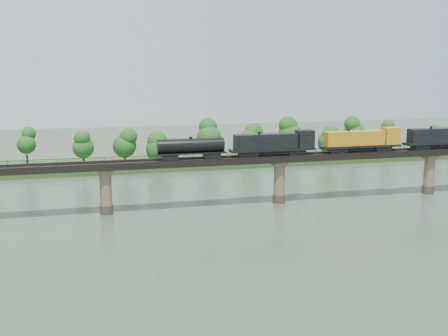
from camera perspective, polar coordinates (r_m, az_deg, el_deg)
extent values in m
plane|color=#334234|center=(107.01, 11.06, -7.32)|extent=(400.00, 400.00, 0.00)
cube|color=#26451B|center=(185.01, -0.15, 0.76)|extent=(300.00, 24.00, 1.60)
cylinder|color=#473A2D|center=(125.93, -11.84, -4.13)|extent=(3.00, 3.00, 2.00)
cylinder|color=#7D6A52|center=(124.87, -11.92, -2.13)|extent=(2.60, 2.60, 9.00)
cube|color=#7D6A52|center=(124.06, -11.99, -0.33)|extent=(3.20, 3.20, 1.00)
cylinder|color=#473A2D|center=(133.40, 5.60, -3.12)|extent=(3.00, 3.00, 2.00)
cylinder|color=#7D6A52|center=(132.40, 5.64, -1.22)|extent=(2.60, 2.60, 9.00)
cube|color=#7D6A52|center=(131.63, 5.67, 0.48)|extent=(3.20, 3.20, 1.00)
cylinder|color=#473A2D|center=(151.43, 20.01, -2.05)|extent=(3.00, 3.00, 2.00)
cylinder|color=#7D6A52|center=(150.55, 20.12, -0.38)|extent=(2.60, 2.60, 9.00)
cube|color=#7D6A52|center=(149.88, 20.22, 1.12)|extent=(3.20, 3.20, 1.00)
cube|color=black|center=(131.42, 5.68, 1.02)|extent=(220.00, 5.00, 1.50)
cube|color=black|center=(130.59, 5.80, 1.32)|extent=(220.00, 0.12, 0.16)
cube|color=black|center=(131.98, 5.58, 1.42)|extent=(220.00, 0.12, 0.16)
cube|color=black|center=(128.96, 6.05, 1.48)|extent=(220.00, 0.10, 0.10)
cube|color=black|center=(133.41, 5.34, 1.80)|extent=(220.00, 0.10, 0.10)
cube|color=black|center=(129.01, 6.05, 1.32)|extent=(0.08, 0.08, 0.70)
cube|color=black|center=(133.47, 5.34, 1.65)|extent=(0.08, 0.08, 0.70)
cylinder|color=#382619|center=(179.18, -19.35, 0.69)|extent=(0.70, 0.70, 3.71)
sphere|color=#154914|center=(178.44, -19.44, 2.25)|extent=(5.67, 5.67, 5.67)
sphere|color=#154914|center=(178.04, -19.51, 3.24)|extent=(4.25, 4.25, 4.25)
cylinder|color=#382619|center=(170.65, -14.05, 0.46)|extent=(0.70, 0.70, 3.51)
sphere|color=#154914|center=(169.91, -14.12, 2.02)|extent=(6.31, 6.31, 6.31)
sphere|color=#154914|center=(169.51, -14.16, 2.99)|extent=(4.73, 4.73, 4.73)
cylinder|color=#382619|center=(173.57, -10.03, 0.76)|extent=(0.70, 0.70, 3.34)
sphere|color=#154914|center=(172.87, -10.08, 2.22)|extent=(7.18, 7.18, 7.18)
sphere|color=#154914|center=(172.48, -10.11, 3.14)|extent=(5.39, 5.39, 5.39)
cylinder|color=#382619|center=(171.99, -6.56, 0.68)|extent=(0.70, 0.70, 2.83)
sphere|color=#154914|center=(171.38, -6.59, 1.92)|extent=(8.26, 8.26, 8.26)
sphere|color=#154914|center=(171.03, -6.60, 2.70)|extent=(6.19, 6.19, 6.19)
cylinder|color=#382619|center=(181.17, -1.52, 1.44)|extent=(0.70, 0.70, 3.96)
sphere|color=#154914|center=(180.40, -1.53, 3.10)|extent=(8.07, 8.07, 8.07)
sphere|color=#154914|center=(179.99, -1.53, 4.14)|extent=(6.05, 6.05, 6.05)
cylinder|color=#382619|center=(183.19, 2.73, 1.42)|extent=(0.70, 0.70, 3.27)
sphere|color=#154914|center=(182.53, 2.74, 2.77)|extent=(8.03, 8.03, 8.03)
sphere|color=#154914|center=(182.18, 2.75, 3.62)|extent=(6.02, 6.02, 6.02)
cylinder|color=#382619|center=(188.77, 6.74, 1.74)|extent=(0.70, 0.70, 3.92)
sphere|color=#154914|center=(188.03, 6.77, 3.31)|extent=(8.29, 8.29, 8.29)
sphere|color=#154914|center=(187.64, 6.80, 4.30)|extent=(6.21, 6.21, 6.21)
cylinder|color=#382619|center=(186.73, 10.63, 1.39)|extent=(0.70, 0.70, 3.02)
sphere|color=#154914|center=(186.13, 10.68, 2.61)|extent=(7.74, 7.74, 7.74)
sphere|color=#154914|center=(185.80, 10.70, 3.38)|extent=(5.80, 5.80, 5.80)
cylinder|color=#382619|center=(200.13, 13.05, 2.03)|extent=(0.70, 0.70, 3.80)
sphere|color=#154914|center=(199.45, 13.11, 3.46)|extent=(7.47, 7.47, 7.47)
sphere|color=#154914|center=(199.09, 13.14, 4.37)|extent=(5.60, 5.60, 5.60)
cylinder|color=#382619|center=(206.93, 16.39, 2.09)|extent=(0.70, 0.70, 3.38)
sphere|color=#154914|center=(206.33, 16.45, 3.32)|extent=(6.23, 6.23, 6.23)
sphere|color=#154914|center=(206.01, 16.49, 4.10)|extent=(4.67, 4.67, 4.67)
cylinder|color=#382619|center=(209.52, 20.47, 1.86)|extent=(0.70, 0.70, 2.77)
sphere|color=#154914|center=(209.03, 20.53, 2.86)|extent=(7.04, 7.04, 7.04)
sphere|color=#154914|center=(208.75, 20.57, 3.49)|extent=(5.28, 5.28, 5.28)
cube|color=black|center=(147.85, 19.33, 2.07)|extent=(4.26, 2.56, 1.17)
cube|color=black|center=(151.05, 21.21, 2.40)|extent=(20.25, 3.20, 0.53)
cube|color=black|center=(149.88, 20.76, 3.13)|extent=(14.92, 2.88, 3.41)
cylinder|color=black|center=(151.13, 21.19, 2.18)|extent=(6.40, 1.49, 1.49)
cube|color=black|center=(142.27, 15.74, 1.95)|extent=(4.26, 2.56, 1.17)
cube|color=black|center=(136.83, 11.47, 1.81)|extent=(4.26, 2.56, 1.17)
cube|color=black|center=(139.34, 13.66, 2.18)|extent=(20.25, 3.20, 0.53)
cube|color=#BF8117|center=(138.34, 13.11, 2.97)|extent=(14.92, 2.88, 3.41)
cube|color=#BF8117|center=(142.93, 16.54, 3.18)|extent=(3.84, 3.20, 4.05)
cylinder|color=black|center=(139.43, 13.65, 1.95)|extent=(6.40, 1.49, 1.49)
cube|color=black|center=(132.60, 7.31, 1.65)|extent=(4.26, 2.56, 1.17)
cube|color=black|center=(128.80, 2.45, 1.46)|extent=(4.26, 2.56, 1.17)
cube|color=black|center=(130.46, 4.92, 1.88)|extent=(20.25, 3.20, 0.53)
cube|color=black|center=(129.67, 4.26, 2.72)|extent=(14.92, 2.88, 3.41)
cube|color=black|center=(132.95, 8.20, 2.98)|extent=(3.84, 3.20, 4.05)
cylinder|color=black|center=(130.55, 4.91, 1.63)|extent=(6.40, 1.49, 1.49)
cube|color=black|center=(126.65, -1.25, 1.31)|extent=(3.73, 2.35, 1.17)
cube|color=black|center=(124.89, -5.55, 1.13)|extent=(3.73, 2.35, 1.17)
cube|color=black|center=(125.57, -3.39, 1.54)|extent=(15.99, 2.56, 0.32)
cylinder|color=black|center=(125.31, -3.40, 2.31)|extent=(14.92, 3.20, 3.20)
cylinder|color=black|center=(125.07, -3.41, 3.08)|extent=(0.75, 0.75, 0.53)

